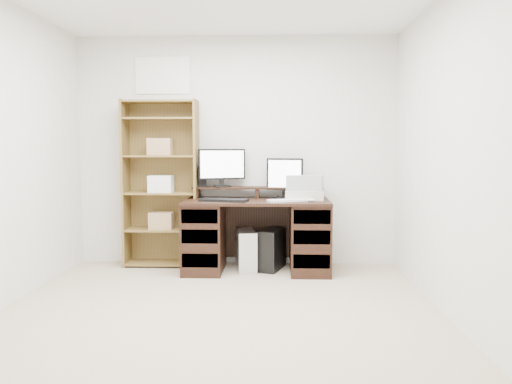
# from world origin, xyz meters

# --- Properties ---
(room) EXTENTS (3.54, 4.04, 2.54)m
(room) POSITION_xyz_m (-0.00, 0.00, 1.25)
(room) COLOR tan
(room) RESTS_ON ground
(desk) EXTENTS (1.50, 0.70, 0.75)m
(desk) POSITION_xyz_m (0.24, 1.64, 0.39)
(desk) COLOR black
(desk) RESTS_ON ground
(riser_shelf) EXTENTS (1.40, 0.22, 0.12)m
(riser_shelf) POSITION_xyz_m (0.24, 1.85, 0.84)
(riser_shelf) COLOR black
(riser_shelf) RESTS_ON desk
(monitor_wide) EXTENTS (0.49, 0.21, 0.41)m
(monitor_wide) POSITION_xyz_m (-0.14, 1.83, 1.10)
(monitor_wide) COLOR black
(monitor_wide) RESTS_ON riser_shelf
(monitor_small) EXTENTS (0.39, 0.18, 0.43)m
(monitor_small) POSITION_xyz_m (0.54, 1.80, 0.98)
(monitor_small) COLOR black
(monitor_small) RESTS_ON desk
(speaker) EXTENTS (0.10, 0.10, 0.22)m
(speaker) POSITION_xyz_m (-0.36, 1.86, 0.98)
(speaker) COLOR black
(speaker) RESTS_ON riser_shelf
(keyboard_black) EXTENTS (0.51, 0.28, 0.03)m
(keyboard_black) POSITION_xyz_m (-0.09, 1.47, 0.76)
(keyboard_black) COLOR black
(keyboard_black) RESTS_ON desk
(keyboard_white) EXTENTS (0.44, 0.27, 0.02)m
(keyboard_white) POSITION_xyz_m (0.57, 1.51, 0.76)
(keyboard_white) COLOR white
(keyboard_white) RESTS_ON desk
(mouse) EXTENTS (0.10, 0.08, 0.03)m
(mouse) POSITION_xyz_m (0.80, 1.47, 0.77)
(mouse) COLOR silver
(mouse) RESTS_ON desk
(printer) EXTENTS (0.42, 0.33, 0.10)m
(printer) POSITION_xyz_m (0.75, 1.70, 0.80)
(printer) COLOR #BCB3A4
(printer) RESTS_ON desk
(basket) EXTENTS (0.40, 0.32, 0.16)m
(basket) POSITION_xyz_m (0.75, 1.70, 0.93)
(basket) COLOR #959B9F
(basket) RESTS_ON printer
(tower_silver) EXTENTS (0.26, 0.45, 0.42)m
(tower_silver) POSITION_xyz_m (0.13, 1.68, 0.21)
(tower_silver) COLOR silver
(tower_silver) RESTS_ON ground
(tower_black) EXTENTS (0.31, 0.47, 0.43)m
(tower_black) POSITION_xyz_m (0.40, 1.72, 0.22)
(tower_black) COLOR black
(tower_black) RESTS_ON ground
(bookshelf) EXTENTS (0.80, 0.30, 1.80)m
(bookshelf) POSITION_xyz_m (-0.80, 1.86, 0.92)
(bookshelf) COLOR brown
(bookshelf) RESTS_ON ground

